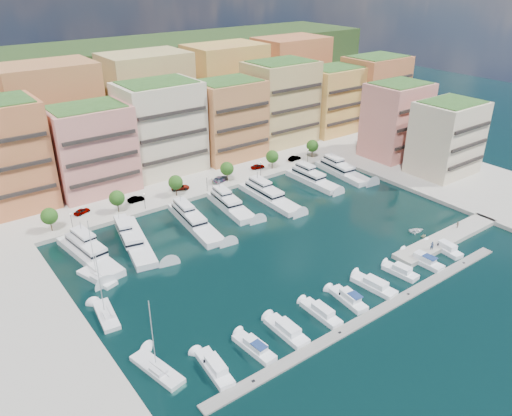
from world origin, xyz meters
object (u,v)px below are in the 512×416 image
object	(u,v)px
car_2	(180,187)
person_0	(432,246)
yacht_6	(341,170)
cruiser_8	(445,249)
tree_5	(312,146)
car_4	(258,166)
yacht_2	(193,220)
car_1	(136,199)
cruiser_3	(321,313)
yacht_0	(88,252)
yacht_3	(229,204)
cruiser_0	(215,368)
tree_1	(117,198)
car_5	(295,158)
lamppost_3	(261,166)
tree_2	(176,182)
tree_0	(49,216)
cruiser_7	(423,261)
tree_4	(272,157)
lamppost_1	(144,198)
yacht_4	(268,196)
sailboat_1	(106,316)
tender_2	(416,230)
car_3	(220,179)
cruiser_5	(374,286)
cruiser_6	(401,272)
lamppost_2	(207,181)
car_0	(82,211)
lamppost_0	(71,219)
yacht_1	(133,239)
yacht_5	(311,178)
lamppost_4	(308,153)
cruiser_2	(287,331)
cruiser_4	(348,299)
cruiser_1	(254,348)
person_1	(457,225)
tender_1	(424,236)
sailboat_0	(157,370)

from	to	relation	value
car_2	person_0	size ratio (longest dim) A/B	2.51
yacht_6	cruiser_8	size ratio (longest dim) A/B	2.46
tree_5	car_4	bearing A→B (deg)	172.73
yacht_2	car_1	world-z (taller)	yacht_2
cruiser_3	yacht_2	bearing A→B (deg)	90.91
yacht_0	cruiser_8	distance (m)	76.23
yacht_3	cruiser_0	distance (m)	56.11
tree_1	car_5	distance (m)	57.92
lamppost_3	car_1	bearing A→B (deg)	171.79
tree_2	yacht_6	xyz separation A→B (m)	(46.98, -13.52, -3.53)
tree_0	cruiser_7	world-z (taller)	tree_0
tree_4	person_0	size ratio (longest dim) A/B	2.87
lamppost_1	cruiser_3	xyz separation A→B (m)	(6.88, -55.80, -3.28)
cruiser_0	cruiser_7	bearing A→B (deg)	-0.02
cruiser_8	yacht_4	bearing A→B (deg)	108.45
sailboat_1	tender_2	bearing A→B (deg)	-10.79
car_3	car_5	bearing A→B (deg)	-106.88
yacht_4	cruiser_5	bearing A→B (deg)	-100.77
cruiser_0	cruiser_7	distance (m)	50.92
tree_4	tree_5	xyz separation A→B (m)	(16.00, 0.00, 0.00)
car_1	cruiser_6	bearing A→B (deg)	-156.02
lamppost_2	sailboat_1	bearing A→B (deg)	-141.08
yacht_6	car_0	distance (m)	72.74
lamppost_0	car_0	distance (m)	8.35
yacht_1	yacht_5	xyz separation A→B (m)	(54.69, 1.98, 0.12)
yacht_0	cruiser_7	world-z (taller)	yacht_0
lamppost_4	yacht_5	world-z (taller)	yacht_5
lamppost_1	cruiser_2	world-z (taller)	lamppost_1
yacht_1	car_2	distance (m)	27.90
tree_1	lamppost_1	bearing A→B (deg)	-20.97
lamppost_3	yacht_5	distance (m)	14.68
cruiser_4	car_5	world-z (taller)	car_5
tender_2	cruiser_1	bearing A→B (deg)	121.00
cruiser_5	person_1	distance (m)	32.69
lamppost_3	cruiser_3	world-z (taller)	lamppost_3
person_0	yacht_6	bearing A→B (deg)	-46.63
yacht_0	sailboat_1	distance (m)	21.92
cruiser_7	tender_1	bearing A→B (deg)	35.57
cruiser_2	lamppost_1	bearing A→B (deg)	88.94
lamppost_0	tree_1	bearing A→B (deg)	10.85
lamppost_1	cruiser_4	size ratio (longest dim) A/B	0.50
yacht_3	person_1	distance (m)	54.47
tender_2	sailboat_0	bearing A→B (deg)	114.64
cruiser_1	lamppost_3	bearing A→B (deg)	51.89
car_5	person_0	size ratio (longest dim) A/B	2.18
yacht_4	sailboat_1	xyz separation A→B (m)	(-52.50, -21.28, -0.78)
yacht_1	yacht_2	distance (m)	15.05
cruiser_8	car_4	distance (m)	60.78
yacht_2	car_4	distance (m)	36.77
yacht_5	car_3	size ratio (longest dim) A/B	3.37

